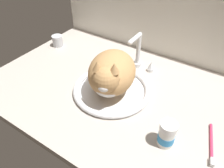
{
  "coord_description": "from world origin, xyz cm",
  "views": [
    {
      "loc": [
        38.72,
        -59.98,
        64.0
      ],
      "look_at": [
        0.73,
        -2.05,
        7.0
      ],
      "focal_mm": 34.63,
      "sensor_mm": 36.0,
      "label": 1
    }
  ],
  "objects_px": {
    "faucet": "(137,54)",
    "sink_basin": "(112,89)",
    "cat": "(111,73)",
    "metal_jar": "(58,41)",
    "pill_bottle": "(167,135)",
    "toothbrush": "(212,145)"
  },
  "relations": [
    {
      "from": "toothbrush",
      "to": "cat",
      "type": "bearing_deg",
      "value": 175.27
    },
    {
      "from": "faucet",
      "to": "sink_basin",
      "type": "bearing_deg",
      "value": -90.0
    },
    {
      "from": "cat",
      "to": "metal_jar",
      "type": "height_order",
      "value": "cat"
    },
    {
      "from": "pill_bottle",
      "to": "faucet",
      "type": "bearing_deg",
      "value": 130.68
    },
    {
      "from": "metal_jar",
      "to": "pill_bottle",
      "type": "bearing_deg",
      "value": -20.46
    },
    {
      "from": "faucet",
      "to": "cat",
      "type": "height_order",
      "value": "cat"
    },
    {
      "from": "metal_jar",
      "to": "sink_basin",
      "type": "bearing_deg",
      "value": -18.91
    },
    {
      "from": "toothbrush",
      "to": "pill_bottle",
      "type": "bearing_deg",
      "value": -150.78
    },
    {
      "from": "pill_bottle",
      "to": "metal_jar",
      "type": "height_order",
      "value": "pill_bottle"
    },
    {
      "from": "cat",
      "to": "pill_bottle",
      "type": "bearing_deg",
      "value": -20.82
    },
    {
      "from": "sink_basin",
      "to": "metal_jar",
      "type": "bearing_deg",
      "value": 161.09
    },
    {
      "from": "cat",
      "to": "toothbrush",
      "type": "distance_m",
      "value": 0.43
    },
    {
      "from": "faucet",
      "to": "pill_bottle",
      "type": "xyz_separation_m",
      "value": [
        0.29,
        -0.34,
        -0.03
      ]
    },
    {
      "from": "faucet",
      "to": "pill_bottle",
      "type": "height_order",
      "value": "faucet"
    },
    {
      "from": "sink_basin",
      "to": "faucet",
      "type": "height_order",
      "value": "faucet"
    },
    {
      "from": "cat",
      "to": "metal_jar",
      "type": "relative_size",
      "value": 5.96
    },
    {
      "from": "cat",
      "to": "sink_basin",
      "type": "bearing_deg",
      "value": 110.7
    },
    {
      "from": "sink_basin",
      "to": "metal_jar",
      "type": "relative_size",
      "value": 5.43
    },
    {
      "from": "cat",
      "to": "toothbrush",
      "type": "height_order",
      "value": "cat"
    },
    {
      "from": "cat",
      "to": "pill_bottle",
      "type": "height_order",
      "value": "cat"
    },
    {
      "from": "pill_bottle",
      "to": "metal_jar",
      "type": "xyz_separation_m",
      "value": [
        -0.76,
        0.28,
        -0.01
      ]
    },
    {
      "from": "metal_jar",
      "to": "toothbrush",
      "type": "bearing_deg",
      "value": -13.22
    }
  ]
}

